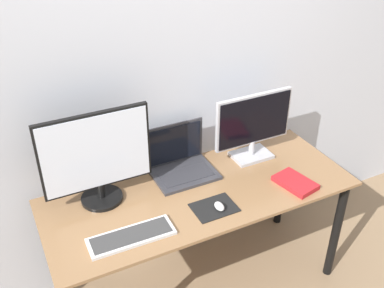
{
  "coord_description": "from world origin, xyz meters",
  "views": [
    {
      "loc": [
        -0.89,
        -1.38,
        2.23
      ],
      "look_at": [
        -0.0,
        0.42,
        0.99
      ],
      "focal_mm": 42.0,
      "sensor_mm": 36.0,
      "label": 1
    }
  ],
  "objects_px": {
    "keyboard": "(131,236)",
    "book": "(295,183)",
    "laptop": "(181,161)",
    "monitor_right": "(253,125)",
    "mouse": "(219,206)",
    "monitor_left": "(97,158)"
  },
  "relations": [
    {
      "from": "keyboard",
      "to": "mouse",
      "type": "xyz_separation_m",
      "value": [
        0.47,
        -0.01,
        0.01
      ]
    },
    {
      "from": "monitor_right",
      "to": "book",
      "type": "relative_size",
      "value": 1.95
    },
    {
      "from": "monitor_left",
      "to": "keyboard",
      "type": "distance_m",
      "value": 0.43
    },
    {
      "from": "monitor_right",
      "to": "keyboard",
      "type": "bearing_deg",
      "value": -158.85
    },
    {
      "from": "laptop",
      "to": "monitor_right",
      "type": "bearing_deg",
      "value": -6.61
    },
    {
      "from": "mouse",
      "to": "laptop",
      "type": "bearing_deg",
      "value": 94.23
    },
    {
      "from": "monitor_left",
      "to": "laptop",
      "type": "height_order",
      "value": "monitor_left"
    },
    {
      "from": "monitor_left",
      "to": "monitor_right",
      "type": "height_order",
      "value": "monitor_left"
    },
    {
      "from": "monitor_right",
      "to": "mouse",
      "type": "xyz_separation_m",
      "value": [
        -0.42,
        -0.35,
        -0.19
      ]
    },
    {
      "from": "monitor_left",
      "to": "mouse",
      "type": "height_order",
      "value": "monitor_left"
    },
    {
      "from": "monitor_left",
      "to": "monitor_right",
      "type": "xyz_separation_m",
      "value": [
        0.93,
        -0.0,
        -0.05
      ]
    },
    {
      "from": "mouse",
      "to": "keyboard",
      "type": "bearing_deg",
      "value": 179.22
    },
    {
      "from": "laptop",
      "to": "monitor_left",
      "type": "bearing_deg",
      "value": -173.89
    },
    {
      "from": "laptop",
      "to": "mouse",
      "type": "distance_m",
      "value": 0.4
    },
    {
      "from": "monitor_left",
      "to": "laptop",
      "type": "relative_size",
      "value": 1.6
    },
    {
      "from": "keyboard",
      "to": "monitor_right",
      "type": "bearing_deg",
      "value": 21.15
    },
    {
      "from": "monitor_left",
      "to": "laptop",
      "type": "distance_m",
      "value": 0.52
    },
    {
      "from": "keyboard",
      "to": "book",
      "type": "xyz_separation_m",
      "value": [
        0.95,
        -0.01,
        0.01
      ]
    },
    {
      "from": "keyboard",
      "to": "laptop",
      "type": "bearing_deg",
      "value": 41.76
    },
    {
      "from": "laptop",
      "to": "mouse",
      "type": "bearing_deg",
      "value": -85.77
    },
    {
      "from": "monitor_left",
      "to": "laptop",
      "type": "xyz_separation_m",
      "value": [
        0.48,
        0.05,
        -0.2
      ]
    },
    {
      "from": "monitor_right",
      "to": "monitor_left",
      "type": "bearing_deg",
      "value": 180.0
    }
  ]
}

